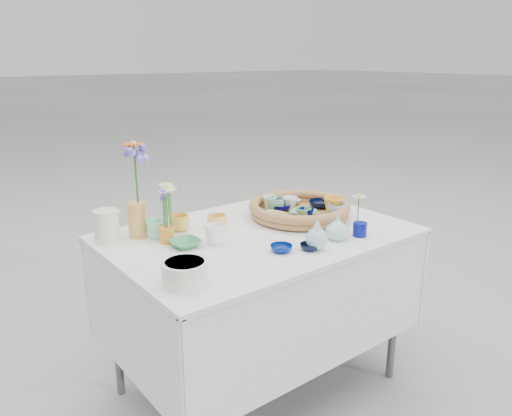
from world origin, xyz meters
TOP-DOWN VIEW (x-y plane):
  - ground at (0.00, 0.00)m, footprint 80.00×80.00m
  - display_table at (0.00, 0.00)m, footprint 1.26×0.86m
  - wicker_tray at (0.28, 0.05)m, footprint 0.47×0.47m
  - tray_ceramic_0 at (0.24, 0.14)m, footprint 0.14×0.14m
  - tray_ceramic_1 at (0.43, 0.06)m, footprint 0.14×0.14m
  - tray_ceramic_2 at (0.40, -0.05)m, footprint 0.10×0.10m
  - tray_ceramic_3 at (0.26, 0.01)m, footprint 0.16×0.16m
  - tray_ceramic_4 at (0.22, -0.05)m, footprint 0.07×0.07m
  - tray_ceramic_5 at (0.12, 0.06)m, footprint 0.15×0.15m
  - tray_ceramic_6 at (0.22, 0.19)m, footprint 0.09×0.09m
  - tray_ceramic_7 at (0.28, 0.12)m, footprint 0.08×0.08m
  - tray_ceramic_8 at (0.34, 0.20)m, footprint 0.11×0.11m
  - tray_ceramic_9 at (0.23, -0.05)m, footprint 0.09×0.09m
  - tray_ceramic_10 at (0.13, 0.04)m, footprint 0.12×0.12m
  - tray_ceramic_11 at (0.37, -0.10)m, footprint 0.10×0.10m
  - tray_ceramic_12 at (0.22, 0.15)m, footprint 0.08×0.08m
  - loose_ceramic_0 at (-0.26, 0.23)m, footprint 0.09×0.09m
  - loose_ceramic_1 at (-0.12, 0.14)m, footprint 0.10×0.10m
  - loose_ceramic_2 at (-0.34, 0.05)m, footprint 0.12×0.12m
  - loose_ceramic_3 at (-0.22, 0.00)m, footprint 0.11×0.11m
  - loose_ceramic_4 at (-0.07, -0.23)m, footprint 0.10×0.10m
  - loose_ceramic_5 at (-0.38, 0.20)m, footprint 0.09×0.09m
  - loose_ceramic_6 at (0.03, -0.28)m, footprint 0.08×0.08m
  - fluted_bowl at (-0.51, -0.25)m, footprint 0.17×0.17m
  - bud_vase_paleblue at (0.06, -0.29)m, footprint 0.11×0.11m
  - bud_vase_seafoam at (0.20, -0.26)m, footprint 0.13×0.13m
  - bud_vase_cobalt at (0.31, -0.29)m, footprint 0.07×0.07m
  - single_daisy at (0.29, -0.29)m, footprint 0.10×0.10m
  - tall_vase_yellow at (-0.43, 0.27)m, footprint 0.09×0.09m
  - gerbera at (-0.42, 0.28)m, footprint 0.12×0.12m
  - hydrangea at (-0.42, 0.28)m, footprint 0.10×0.10m
  - white_pitcher at (-0.56, 0.29)m, footprint 0.16×0.13m
  - daisy_cup at (-0.37, 0.13)m, footprint 0.08×0.08m
  - daisy_posy at (-0.36, 0.14)m, footprint 0.11×0.11m

SIDE VIEW (x-z plane):
  - ground at x=0.00m, z-range 0.00..0.00m
  - display_table at x=0.00m, z-range -0.38..0.38m
  - loose_ceramic_6 at x=0.03m, z-range 0.77..0.79m
  - loose_ceramic_4 at x=-0.07m, z-range 0.77..0.79m
  - loose_ceramic_2 at x=-0.34m, z-range 0.77..0.79m
  - bud_vase_cobalt at x=0.31m, z-range 0.77..0.82m
  - tray_ceramic_8 at x=0.34m, z-range 0.78..0.81m
  - tray_ceramic_5 at x=0.12m, z-range 0.78..0.81m
  - tray_ceramic_3 at x=0.26m, z-range 0.78..0.81m
  - daisy_cup at x=-0.37m, z-range 0.77..0.83m
  - tray_ceramic_10 at x=0.13m, z-range 0.78..0.81m
  - loose_ceramic_1 at x=-0.12m, z-range 0.77..0.83m
  - tray_ceramic_0 at x=0.24m, z-range 0.78..0.82m
  - loose_ceramic_0 at x=-0.26m, z-range 0.77..0.84m
  - tray_ceramic_1 at x=0.43m, z-range 0.78..0.82m
  - wicker_tray at x=0.28m, z-range 0.77..0.84m
  - loose_ceramic_5 at x=-0.38m, z-range 0.77..0.84m
  - loose_ceramic_3 at x=-0.22m, z-range 0.77..0.85m
  - fluted_bowl at x=-0.51m, z-range 0.77..0.85m
  - tray_ceramic_9 at x=0.23m, z-range 0.78..0.84m
  - tray_ceramic_12 at x=0.22m, z-range 0.78..0.85m
  - tray_ceramic_7 at x=0.28m, z-range 0.78..0.85m
  - tray_ceramic_4 at x=0.22m, z-range 0.78..0.85m
  - tray_ceramic_6 at x=0.22m, z-range 0.78..0.85m
  - bud_vase_seafoam at x=0.20m, z-range 0.77..0.87m
  - tray_ceramic_11 at x=0.37m, z-range 0.78..0.85m
  - tray_ceramic_2 at x=0.40m, z-range 0.78..0.86m
  - bud_vase_paleblue at x=0.06m, z-range 0.77..0.90m
  - white_pitcher at x=-0.56m, z-range 0.77..0.90m
  - tall_vase_yellow at x=-0.43m, z-range 0.76..0.91m
  - single_daisy at x=0.29m, z-range 0.81..0.95m
  - daisy_posy at x=-0.36m, z-range 0.83..1.00m
  - hydrangea at x=-0.42m, z-range 0.87..1.15m
  - gerbera at x=-0.42m, z-range 0.90..1.16m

